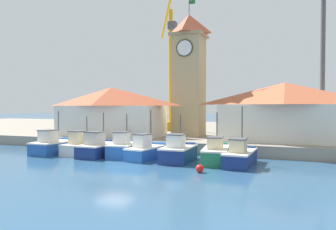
# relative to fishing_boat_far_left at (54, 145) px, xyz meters

# --- Properties ---
(ground_plane) EXTENTS (300.00, 300.00, 0.00)m
(ground_plane) POSITION_rel_fishing_boat_far_left_xyz_m (8.46, -3.60, -0.76)
(ground_plane) COLOR #2D567A
(quay_wharf) EXTENTS (120.00, 40.00, 1.05)m
(quay_wharf) POSITION_rel_fishing_boat_far_left_xyz_m (8.46, 23.76, -0.23)
(quay_wharf) COLOR gray
(quay_wharf) RESTS_ON ground
(fishing_boat_far_left) EXTENTS (2.34, 4.59, 3.91)m
(fishing_boat_far_left) POSITION_rel_fishing_boat_far_left_xyz_m (0.00, 0.00, 0.00)
(fishing_boat_far_left) COLOR #2356A8
(fishing_boat_far_left) RESTS_ON ground
(fishing_boat_left_outer) EXTENTS (2.17, 4.45, 3.42)m
(fishing_boat_left_outer) POSITION_rel_fishing_boat_far_left_xyz_m (2.67, 0.68, -0.05)
(fishing_boat_left_outer) COLOR silver
(fishing_boat_left_outer) RESTS_ON ground
(fishing_boat_left_inner) EXTENTS (2.23, 4.71, 3.80)m
(fishing_boat_left_inner) POSITION_rel_fishing_boat_far_left_xyz_m (4.75, 0.20, -0.02)
(fishing_boat_left_inner) COLOR navy
(fishing_boat_left_inner) RESTS_ON ground
(fishing_boat_mid_left) EXTENTS (2.47, 4.33, 3.70)m
(fishing_boat_mid_left) POSITION_rel_fishing_boat_far_left_xyz_m (6.99, 0.63, 0.01)
(fishing_boat_mid_left) COLOR #2356A8
(fishing_boat_mid_left) RESTS_ON ground
(fishing_boat_center) EXTENTS (2.39, 4.59, 4.07)m
(fishing_boat_center) POSITION_rel_fishing_boat_far_left_xyz_m (9.32, 0.14, -0.04)
(fishing_boat_center) COLOR #2356A8
(fishing_boat_center) RESTS_ON ground
(fishing_boat_mid_right) EXTENTS (2.21, 4.20, 3.71)m
(fishing_boat_mid_right) POSITION_rel_fishing_boat_far_left_xyz_m (12.14, -0.09, 0.01)
(fishing_boat_mid_right) COLOR navy
(fishing_boat_mid_right) RESTS_ON ground
(fishing_boat_right_inner) EXTENTS (2.54, 5.38, 3.88)m
(fishing_boat_right_inner) POSITION_rel_fishing_boat_far_left_xyz_m (14.98, 0.67, -0.03)
(fishing_boat_right_inner) COLOR #237A4C
(fishing_boat_right_inner) RESTS_ON ground
(fishing_boat_right_outer) EXTENTS (2.02, 4.91, 4.36)m
(fishing_boat_right_outer) POSITION_rel_fishing_boat_far_left_xyz_m (16.93, -0.01, -0.05)
(fishing_boat_right_outer) COLOR navy
(fishing_boat_right_outer) RESTS_ON ground
(clock_tower) EXTENTS (3.66, 3.66, 15.15)m
(clock_tower) POSITION_rel_fishing_boat_far_left_xyz_m (9.67, 10.81, 7.41)
(clock_tower) COLOR tan
(clock_tower) RESTS_ON quay_wharf
(warehouse_left) EXTENTS (11.78, 5.67, 5.42)m
(warehouse_left) POSITION_rel_fishing_boat_far_left_xyz_m (1.58, 7.61, 3.07)
(warehouse_left) COLOR silver
(warehouse_left) RESTS_ON quay_wharf
(warehouse_right) EXTENTS (12.18, 6.74, 5.59)m
(warehouse_right) POSITION_rel_fishing_boat_far_left_xyz_m (19.84, 8.85, 3.14)
(warehouse_right) COLOR silver
(warehouse_right) RESTS_ON quay_wharf
(port_crane_near) EXTENTS (5.06, 7.90, 17.98)m
(port_crane_near) POSITION_rel_fishing_boat_far_left_xyz_m (5.03, 17.34, 6.75)
(port_crane_near) COLOR #976E11
(port_crane_near) RESTS_ON quay_wharf
(port_crane_far) EXTENTS (4.12, 8.95, 20.22)m
(port_crane_far) POSITION_rel_fishing_boat_far_left_xyz_m (23.95, 18.65, 7.98)
(port_crane_far) COLOR #353539
(port_crane_far) RESTS_ON quay_wharf
(mooring_buoy) EXTENTS (0.53, 0.53, 0.53)m
(mooring_buoy) POSITION_rel_fishing_boat_far_left_xyz_m (14.83, -3.62, -0.49)
(mooring_buoy) COLOR red
(mooring_buoy) RESTS_ON ground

